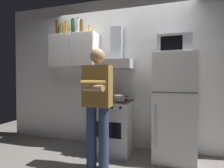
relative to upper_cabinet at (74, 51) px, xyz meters
name	(u,v)px	position (x,y,z in m)	size (l,w,h in m)	color
ground_plane	(112,158)	(0.85, -0.37, -1.75)	(7.00, 7.00, 0.00)	slate
back_wall_tiled	(122,72)	(0.85, 0.23, -0.40)	(4.80, 0.10, 2.70)	white
upper_cabinet	(74,51)	(0.00, 0.00, 0.00)	(0.90, 0.37, 0.60)	white
stove_oven	(114,126)	(0.80, -0.13, -1.32)	(0.60, 0.62, 0.87)	silver
range_hood	(116,58)	(0.80, 0.00, -0.15)	(0.60, 0.44, 0.75)	#B7BABF
refrigerator	(173,107)	(1.75, -0.12, -0.95)	(0.60, 0.62, 1.60)	white
microwave	(174,45)	(1.75, -0.11, -0.01)	(0.48, 0.37, 0.28)	#B7BABF
person_standing	(97,103)	(0.75, -0.73, -0.85)	(0.38, 0.33, 1.64)	navy
cooking_pot	(119,98)	(0.93, -0.24, -0.83)	(0.27, 0.17, 0.10)	#B7BABF
bottle_liquor_amber	(66,29)	(-0.17, 0.00, 0.42)	(0.07, 0.07, 0.26)	#B7721E
bottle_beer_brown	(81,27)	(0.15, -0.01, 0.43)	(0.07, 0.07, 0.26)	brown
bottle_wine_green	(73,27)	(-0.05, 0.04, 0.45)	(0.07, 0.07, 0.32)	#19471E
bottle_spice_jar	(90,30)	(0.30, 0.03, 0.37)	(0.06, 0.06, 0.14)	gold
bottle_olive_oil	(61,30)	(-0.26, -0.02, 0.41)	(0.07, 0.07, 0.22)	#4C6B19
bottle_vodka_clear	(78,27)	(0.06, 0.04, 0.45)	(0.07, 0.07, 0.32)	silver
bottle_rum_dark	(57,28)	(-0.35, -0.02, 0.44)	(0.07, 0.07, 0.30)	#47230F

